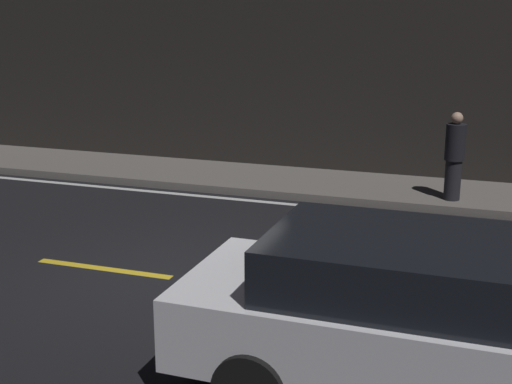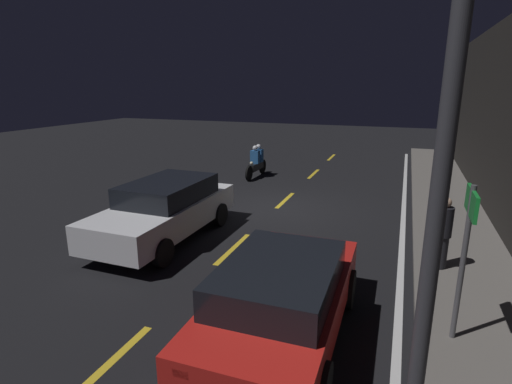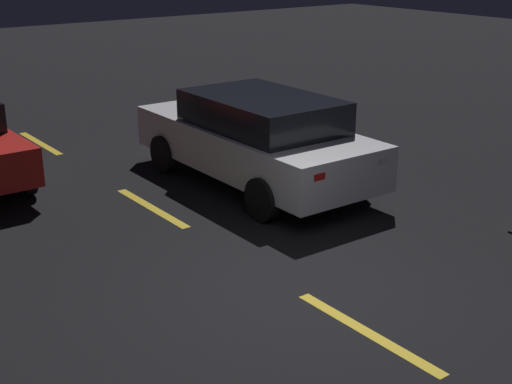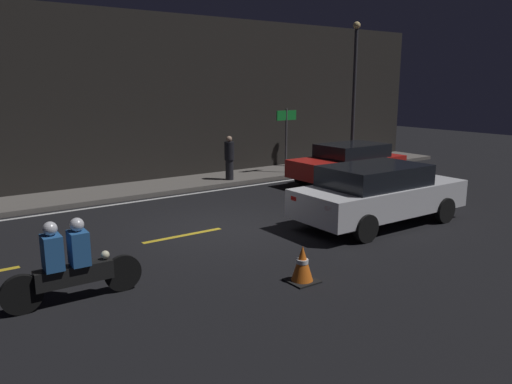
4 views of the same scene
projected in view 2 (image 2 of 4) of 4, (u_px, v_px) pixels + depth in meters
ground_plane at (276, 208)px, 12.93m from camera, size 56.00×56.00×0.00m
raised_curb at (452, 225)px, 11.17m from camera, size 28.00×2.06×0.14m
lane_dash_a at (331, 157)px, 21.97m from camera, size 2.00×0.14×0.01m
lane_dash_b at (314, 174)px, 17.90m from camera, size 2.00×0.14×0.01m
lane_dash_c at (285, 200)px, 13.83m from camera, size 2.00×0.14×0.01m
lane_dash_d at (233, 248)px, 9.76m from camera, size 2.00×0.14×0.01m
lane_dash_e at (107, 366)px, 5.69m from camera, size 2.00×0.14×0.01m
lane_solid_kerb at (403, 222)px, 11.62m from camera, size 25.20×0.14×0.01m
sedan_white at (165, 208)px, 10.25m from camera, size 4.60×1.99×1.50m
taxi_red at (282, 296)px, 6.07m from camera, size 4.21×1.93×1.40m
motorcycle at (257, 162)px, 17.24m from camera, size 2.21×0.38×1.38m
traffic_cone_near at (185, 185)px, 14.58m from camera, size 0.51×0.51×0.67m
pedestrian at (443, 233)px, 8.25m from camera, size 0.34×0.34×1.53m
shop_sign at (467, 234)px, 5.68m from camera, size 0.90×0.08×2.40m
street_lamp at (441, 174)px, 2.98m from camera, size 0.28×0.28×5.76m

